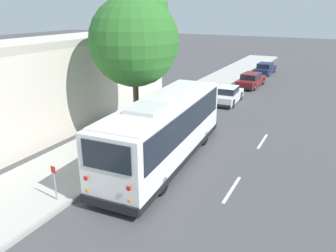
% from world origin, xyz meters
% --- Properties ---
extents(ground_plane, '(160.00, 160.00, 0.00)m').
position_xyz_m(ground_plane, '(0.00, 0.00, 0.00)').
color(ground_plane, '#474749').
extents(sidewalk_slab, '(80.00, 4.18, 0.15)m').
position_xyz_m(sidewalk_slab, '(0.00, 3.74, 0.07)').
color(sidewalk_slab, '#B2AFA8').
rests_on(sidewalk_slab, ground).
extents(curb_strip, '(80.00, 0.14, 0.15)m').
position_xyz_m(curb_strip, '(0.00, 1.58, 0.07)').
color(curb_strip, '#9D9A94').
rests_on(curb_strip, ground).
extents(shuttle_bus, '(10.29, 3.36, 3.35)m').
position_xyz_m(shuttle_bus, '(-0.45, 0.03, 1.80)').
color(shuttle_bus, white).
rests_on(shuttle_bus, ground).
extents(parked_sedan_white, '(4.29, 1.89, 1.33)m').
position_xyz_m(parked_sedan_white, '(11.53, 0.61, 0.62)').
color(parked_sedan_white, silver).
rests_on(parked_sedan_white, ground).
extents(parked_sedan_maroon, '(4.78, 1.99, 1.33)m').
position_xyz_m(parked_sedan_maroon, '(18.16, 0.34, 0.62)').
color(parked_sedan_maroon, maroon).
rests_on(parked_sedan_maroon, ground).
extents(parked_sedan_navy, '(4.60, 1.86, 1.26)m').
position_xyz_m(parked_sedan_navy, '(25.56, 0.53, 0.58)').
color(parked_sedan_navy, '#19234C').
rests_on(parked_sedan_navy, ground).
extents(street_tree, '(4.95, 4.95, 8.60)m').
position_xyz_m(street_tree, '(2.06, 3.16, 5.87)').
color(street_tree, brown).
rests_on(street_tree, sidewalk_slab).
extents(sign_post_near, '(0.06, 0.22, 1.45)m').
position_xyz_m(sign_post_near, '(-5.66, 2.07, 0.90)').
color(sign_post_near, gray).
rests_on(sign_post_near, sidewalk_slab).
extents(sign_post_far, '(0.06, 0.22, 1.35)m').
position_xyz_m(sign_post_far, '(-3.75, 2.07, 0.85)').
color(sign_post_far, gray).
rests_on(sign_post_far, sidewalk_slab).
extents(fire_hydrant, '(0.22, 0.22, 0.81)m').
position_xyz_m(fire_hydrant, '(5.68, 2.11, 0.55)').
color(fire_hydrant, gold).
rests_on(fire_hydrant, sidewalk_slab).
extents(building_backdrop, '(23.32, 8.04, 5.54)m').
position_xyz_m(building_backdrop, '(-0.23, 10.58, 2.58)').
color(building_backdrop, beige).
rests_on(building_backdrop, ground).
extents(lane_stripe_mid, '(2.40, 0.14, 0.01)m').
position_xyz_m(lane_stripe_mid, '(-1.51, -3.76, 0.00)').
color(lane_stripe_mid, silver).
rests_on(lane_stripe_mid, ground).
extents(lane_stripe_ahead, '(2.40, 0.14, 0.01)m').
position_xyz_m(lane_stripe_ahead, '(4.49, -3.76, 0.00)').
color(lane_stripe_ahead, silver).
rests_on(lane_stripe_ahead, ground).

